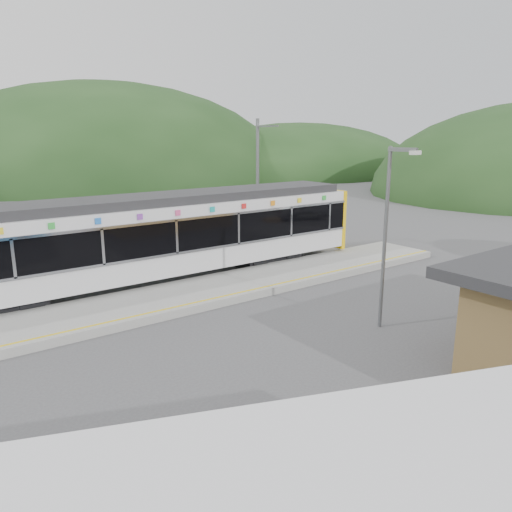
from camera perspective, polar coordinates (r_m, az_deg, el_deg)
ground at (r=17.07m, az=-1.34°, el=-7.56°), size 120.00×120.00×0.00m
hills at (r=24.67m, az=3.28°, el=-0.83°), size 146.00×149.00×26.00m
platform at (r=19.65m, az=-6.94°, el=-4.29°), size 26.00×3.20×0.30m
yellow_line at (r=18.53m, az=-4.94°, el=-4.85°), size 26.00×0.10×0.01m
train at (r=21.24m, az=-12.08°, el=2.22°), size 20.44×3.01×3.74m
catenary_mast_east at (r=27.06m, az=0.23°, el=8.35°), size 0.18×1.80×7.00m
lamp_post at (r=16.18m, az=14.96°, el=3.67°), size 0.36×1.03×5.85m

